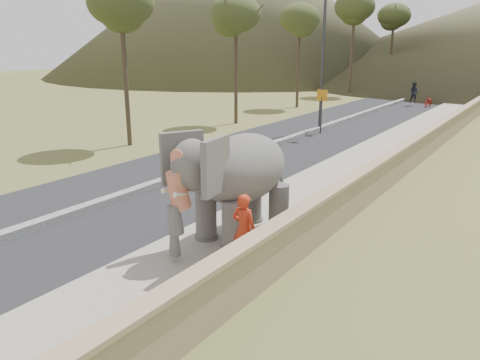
# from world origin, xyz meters

# --- Properties ---
(ground) EXTENTS (160.00, 160.00, 0.00)m
(ground) POSITION_xyz_m (0.00, 0.00, 0.00)
(ground) COLOR olive
(ground) RESTS_ON ground
(road) EXTENTS (7.00, 120.00, 0.03)m
(road) POSITION_xyz_m (-5.00, 10.00, 0.01)
(road) COLOR black
(road) RESTS_ON ground
(median) EXTENTS (0.35, 120.00, 0.22)m
(median) POSITION_xyz_m (-5.00, 10.00, 0.11)
(median) COLOR black
(median) RESTS_ON ground
(walkway) EXTENTS (3.00, 120.00, 0.15)m
(walkway) POSITION_xyz_m (0.00, 10.00, 0.07)
(walkway) COLOR #9E9687
(walkway) RESTS_ON ground
(parapet) EXTENTS (0.30, 120.00, 1.10)m
(parapet) POSITION_xyz_m (1.65, 10.00, 0.55)
(parapet) COLOR tan
(parapet) RESTS_ON ground
(lamppost) EXTENTS (1.76, 0.36, 8.00)m
(lamppost) POSITION_xyz_m (-4.69, 14.74, 4.87)
(lamppost) COLOR #323237
(lamppost) RESTS_ON ground
(signboard) EXTENTS (0.60, 0.08, 2.40)m
(signboard) POSITION_xyz_m (-4.50, 13.78, 1.64)
(signboard) COLOR #2D2D33
(signboard) RESTS_ON ground
(hill_left) EXTENTS (60.00, 60.00, 22.00)m
(hill_left) POSITION_xyz_m (-38.00, 55.00, 11.00)
(hill_left) COLOR brown
(hill_left) RESTS_ON ground
(elephant_and_man) EXTENTS (2.47, 3.97, 2.69)m
(elephant_and_man) POSITION_xyz_m (0.02, -0.79, 1.48)
(elephant_and_man) COLOR #66625D
(elephant_and_man) RESTS_ON ground
(motorcyclist) EXTENTS (1.93, 1.73, 1.91)m
(motorcyclist) POSITION_xyz_m (-2.79, 29.01, 0.75)
(motorcyclist) COLOR maroon
(motorcyclist) RESTS_ON ground
(trees) EXTENTS (48.13, 42.25, 9.75)m
(trees) POSITION_xyz_m (-0.40, 29.73, 4.14)
(trees) COLOR #473828
(trees) RESTS_ON ground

